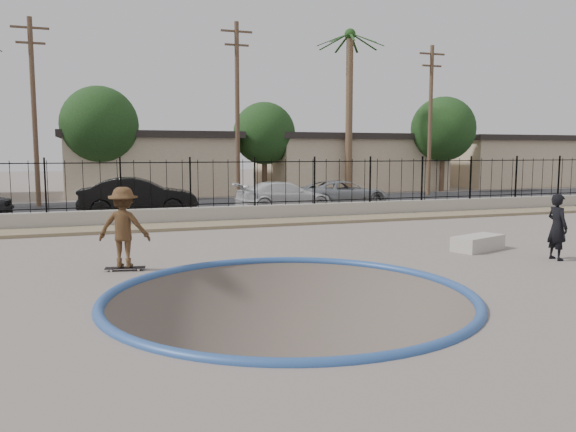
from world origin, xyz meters
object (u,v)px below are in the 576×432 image
at_px(concrete_ledge, 478,243).
at_px(car_c, 284,196).
at_px(skater, 124,231).
at_px(skateboard, 125,268).
at_px(car_d, 343,193).
at_px(videographer, 557,227).
at_px(car_b, 139,197).

bearing_deg(concrete_ledge, car_c, 98.87).
xyz_separation_m(skater, concrete_ledge, (9.34, -0.39, -0.71)).
xyz_separation_m(skateboard, concrete_ledge, (9.34, -0.39, 0.14)).
height_order(car_c, car_d, car_c).
bearing_deg(car_c, skater, 142.29).
xyz_separation_m(concrete_ledge, car_d, (1.45, 12.09, 0.47)).
bearing_deg(videographer, car_c, 14.49).
bearing_deg(skater, car_b, -75.93).
distance_m(skateboard, car_b, 11.09).
distance_m(videographer, car_d, 13.90).
xyz_separation_m(car_b, car_d, (9.66, 0.69, -0.15)).
bearing_deg(car_d, concrete_ledge, 167.54).
xyz_separation_m(skater, videographer, (10.30, -2.19, -0.08)).
height_order(skater, car_b, skater).
xyz_separation_m(videographer, car_c, (-2.74, 13.20, -0.15)).
height_order(skateboard, car_c, car_c).
bearing_deg(car_d, videographer, 172.34).
relative_size(videographer, concrete_ledge, 1.04).
bearing_deg(concrete_ledge, skater, 177.61).
bearing_deg(skateboard, car_b, 93.40).
relative_size(concrete_ledge, car_d, 0.35).
relative_size(concrete_ledge, car_c, 0.36).
bearing_deg(videographer, skateboard, 80.78).
bearing_deg(concrete_ledge, car_d, 83.16).
xyz_separation_m(skater, car_d, (10.79, 11.70, -0.23)).
xyz_separation_m(concrete_ledge, car_c, (-1.78, 11.40, 0.49)).
relative_size(skater, car_d, 0.40).
relative_size(videographer, car_c, 0.37).
xyz_separation_m(skateboard, videographer, (10.30, -2.19, 0.77)).
relative_size(skater, car_c, 0.40).
xyz_separation_m(skater, car_b, (1.13, 11.01, -0.08)).
relative_size(skater, car_b, 0.38).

